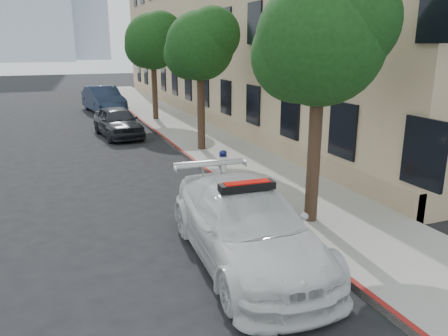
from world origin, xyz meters
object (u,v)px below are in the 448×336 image
parked_car_far (103,99)px  fire_hydrant (223,163)px  police_car (246,225)px  traffic_cone (253,184)px  parked_car_mid (118,122)px

parked_car_far → fire_hydrant: parked_car_far is taller
police_car → parked_car_far: bearing=93.5°
police_car → traffic_cone: 3.48m
traffic_cone → parked_car_far: bearing=95.3°
police_car → traffic_cone: bearing=65.5°
police_car → parked_car_far: parked_car_far is taller
parked_car_mid → traffic_cone: parked_car_mid is taller
police_car → traffic_cone: police_car is taller
police_car → parked_car_mid: 13.51m
police_car → parked_car_mid: size_ratio=1.28×
parked_car_mid → parked_car_far: bearing=81.5°
parked_car_mid → fire_hydrant: 8.45m
traffic_cone → police_car: bearing=-117.7°
parked_car_mid → traffic_cone: size_ratio=6.12×
police_car → parked_car_mid: bearing=95.1°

